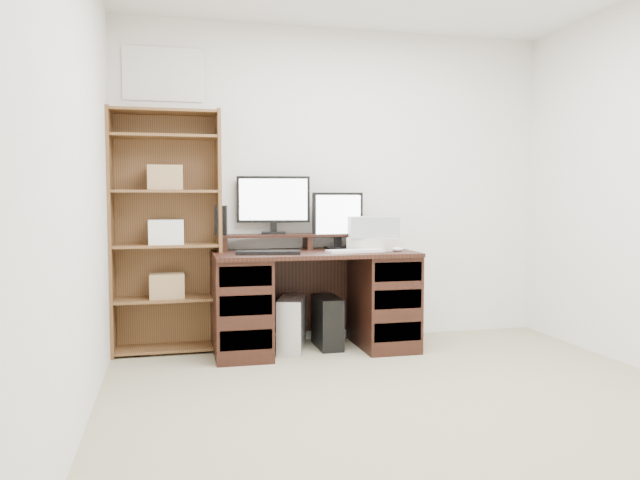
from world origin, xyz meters
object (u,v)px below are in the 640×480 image
object	(u,v)px
monitor_wide	(273,202)
monitor_small	(338,218)
printer	(373,243)
tower_black	(327,322)
desk	(313,299)
tower_silver	(291,324)
bookshelf	(166,229)

from	to	relation	value
monitor_wide	monitor_small	size ratio (longest dim) A/B	1.27
monitor_small	printer	xyz separation A→B (m)	(0.24, -0.14, -0.19)
monitor_small	tower_black	bearing A→B (deg)	-134.18
monitor_wide	printer	xyz separation A→B (m)	(0.74, -0.21, -0.32)
desk	tower_silver	size ratio (longest dim) A/B	3.72
printer	monitor_small	bearing A→B (deg)	171.35
desk	monitor_small	xyz separation A→B (m)	(0.24, 0.18, 0.60)
monitor_wide	monitor_small	world-z (taller)	monitor_wide
tower_black	printer	bearing A→B (deg)	-1.21
printer	tower_black	distance (m)	0.70
monitor_small	tower_black	world-z (taller)	monitor_small
desk	tower_black	world-z (taller)	desk
desk	bookshelf	distance (m)	1.22
desk	tower_black	distance (m)	0.23
tower_black	bookshelf	size ratio (longest dim) A/B	0.22
monitor_small	bookshelf	distance (m)	1.31
printer	bookshelf	distance (m)	1.57
desk	tower_silver	xyz separation A→B (m)	(-0.17, -0.00, -0.19)
printer	tower_silver	xyz separation A→B (m)	(-0.65, -0.04, -0.60)
monitor_wide	bookshelf	bearing A→B (deg)	-168.09
desk	printer	bearing A→B (deg)	5.25
tower_black	bookshelf	distance (m)	1.41
monitor_small	bookshelf	size ratio (longest dim) A/B	0.25
monitor_small	printer	bearing A→B (deg)	-31.24
monitor_wide	tower_silver	world-z (taller)	monitor_wide
printer	tower_silver	distance (m)	0.88
tower_silver	tower_black	bearing A→B (deg)	27.11
tower_silver	bookshelf	size ratio (longest dim) A/B	0.22
monitor_wide	tower_silver	bearing A→B (deg)	-61.41
tower_silver	monitor_wide	bearing A→B (deg)	126.83
printer	monitor_wide	bearing A→B (deg)	-175.51
monitor_wide	tower_silver	xyz separation A→B (m)	(0.09, -0.26, -0.92)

